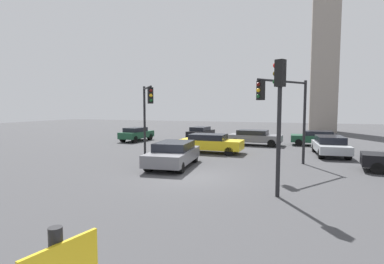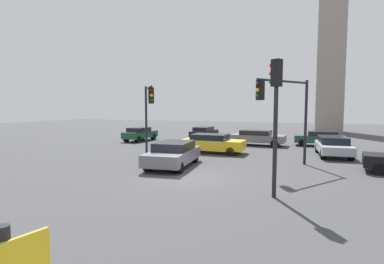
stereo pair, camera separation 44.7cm
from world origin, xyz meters
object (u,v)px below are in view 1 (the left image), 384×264
Objects in this scene: traffic_light_2 at (147,106)px; car_7 at (173,154)px; car_3 at (255,137)px; car_6 at (201,133)px; traffic_light_0 at (284,103)px; car_2 at (330,145)px; car_4 at (316,138)px; car_1 at (136,134)px; traffic_light_1 at (279,102)px; car_5 at (210,143)px.

traffic_light_2 reaches higher than car_7.
car_6 is (-5.79, 2.07, 0.02)m from car_3.
traffic_light_0 is 1.06× the size of car_2.
car_4 is at bearing -157.93° from traffic_light_0.
car_1 is 1.01× the size of car_6.
traffic_light_2 reaches higher than car_3.
car_1 is 6.56m from car_6.
traffic_light_2 is at bearing -69.86° from car_2.
car_7 reaches higher than car_1.
traffic_light_1 is 11.64m from car_5.
car_5 is at bearing 42.39° from car_4.
traffic_light_1 is at bearing -60.07° from car_5.
car_5 is at bearing 168.56° from car_7.
car_7 is (-3.03, -11.44, 0.00)m from car_3.
traffic_light_1 reaches higher than traffic_light_0.
traffic_light_2 reaches higher than car_4.
car_4 is 10.55m from car_5.
traffic_light_1 is at bearing 18.79° from traffic_light_2.
traffic_light_1 is 17.43m from car_4.
traffic_light_2 is at bearing -9.09° from traffic_light_1.
car_5 is (-5.54, 9.82, -2.87)m from traffic_light_1.
car_1 is at bearing -19.55° from traffic_light_1.
traffic_light_1 is 1.06× the size of traffic_light_2.
car_7 is at bearing -8.32° from traffic_light_1.
car_6 is (-11.67, 6.10, 0.03)m from car_2.
traffic_light_1 is 1.07× the size of car_7.
traffic_light_2 is at bearing -140.68° from car_1.
traffic_light_0 is 8.71m from traffic_light_2.
car_7 reaches higher than car_4.
car_3 is 5.44m from car_4.
traffic_light_1 reaches higher than car_7.
traffic_light_0 is 7.38m from car_5.
car_2 is (2.93, 5.72, -2.94)m from traffic_light_0.
traffic_light_0 is 11.88m from car_4.
traffic_light_2 is 11.40m from car_3.
traffic_light_1 is 21.06m from car_1.
car_1 is at bearing 6.95° from car_4.
car_4 is at bearing 141.65° from car_7.
traffic_light_1 is 1.26× the size of car_1.
traffic_light_1 is 12.18m from car_2.
car_4 is (10.96, 10.99, -2.79)m from traffic_light_2.
car_1 is 0.84× the size of car_7.
traffic_light_2 is at bearing -58.56° from traffic_light_0.
car_4 is (-0.67, 5.56, -0.02)m from car_2.
car_2 is 0.97× the size of car_7.
car_5 is at bearing -93.36° from traffic_light_0.
car_1 is (-14.65, 8.97, -2.93)m from traffic_light_0.
car_6 is (-8.74, 11.82, -2.91)m from traffic_light_0.
traffic_light_1 is 19.90m from car_6.
car_7 is (-0.56, -5.75, -0.01)m from car_5.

